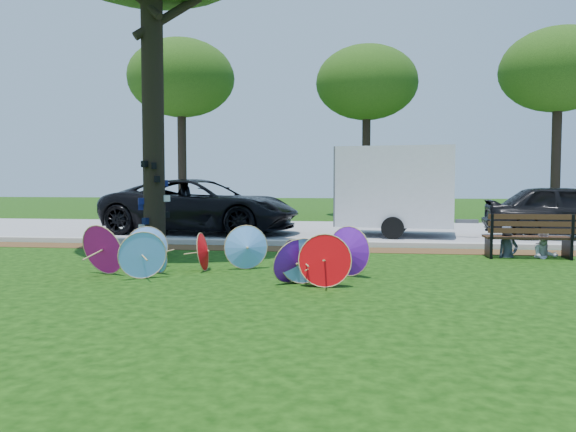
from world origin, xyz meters
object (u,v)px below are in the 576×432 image
at_px(parasol_pile, 231,253).
at_px(person_left, 508,226).
at_px(person_right, 545,231).
at_px(dark_pickup, 568,212).
at_px(cargo_trailer, 396,187).
at_px(park_bench, 527,236).
at_px(black_van, 201,206).

bearing_deg(parasol_pile, person_left, 31.06).
bearing_deg(person_right, dark_pickup, 59.13).
height_order(cargo_trailer, person_right, cargo_trailer).
bearing_deg(park_bench, dark_pickup, 61.98).
xyz_separation_m(dark_pickup, person_right, (-1.81, -4.01, -0.19)).
bearing_deg(dark_pickup, black_van, 93.79).
height_order(person_left, person_right, person_left).
bearing_deg(parasol_pile, person_right, 27.83).
bearing_deg(cargo_trailer, black_van, -173.19).
distance_m(black_van, cargo_trailer, 5.65).
height_order(parasol_pile, cargo_trailer, cargo_trailer).
height_order(parasol_pile, park_bench, park_bench).
distance_m(dark_pickup, park_bench, 4.61).
bearing_deg(parasol_pile, dark_pickup, 43.11).
height_order(parasol_pile, person_right, person_right).
xyz_separation_m(black_van, dark_pickup, (10.11, -0.28, -0.07)).
bearing_deg(person_right, parasol_pile, -158.73).
distance_m(black_van, person_right, 9.34).
height_order(cargo_trailer, person_left, cargo_trailer).
relative_size(black_van, dark_pickup, 1.34).
bearing_deg(cargo_trailer, dark_pickup, 5.20).
distance_m(dark_pickup, person_right, 4.41).
xyz_separation_m(parasol_pile, park_bench, (5.33, 2.95, 0.07)).
bearing_deg(person_left, dark_pickup, 34.81).
relative_size(black_van, cargo_trailer, 1.85).
distance_m(black_van, dark_pickup, 10.11).
height_order(black_van, dark_pickup, black_van).
xyz_separation_m(dark_pickup, person_left, (-2.51, -4.01, -0.11)).
bearing_deg(person_right, person_left, 173.43).
height_order(black_van, person_right, black_van).
relative_size(cargo_trailer, park_bench, 1.85).
xyz_separation_m(park_bench, person_left, (-0.35, 0.05, 0.19)).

